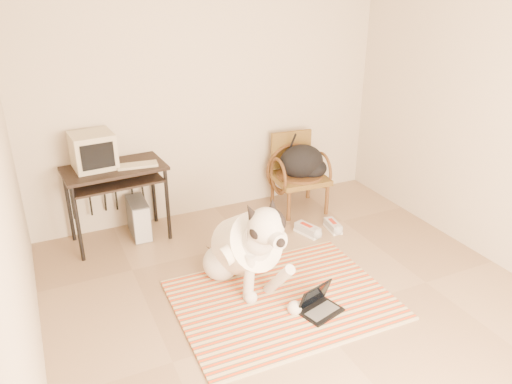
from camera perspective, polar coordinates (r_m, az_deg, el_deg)
floor at (r=4.17m, az=6.60°, el=-14.10°), size 4.50×4.50×0.00m
wall_back at (r=5.45m, az=-5.27°, el=11.11°), size 4.50×0.00×4.50m
wall_left at (r=3.01m, az=-26.60°, el=-2.48°), size 0.00×4.50×4.50m
rug at (r=4.33m, az=3.06°, el=-12.16°), size 1.79×1.38×0.02m
dog at (r=4.32m, az=-1.09°, el=-6.31°), size 0.63×1.30×0.95m
laptop at (r=4.18m, az=7.17°, el=-12.65°), size 0.38×0.32×0.23m
computer_desk at (r=5.09m, az=-15.79°, el=1.54°), size 1.00×0.60×0.81m
crt_monitor at (r=5.04m, az=-18.12°, el=4.51°), size 0.42×0.40×0.35m
desk_keyboard at (r=5.01m, az=-13.40°, el=2.99°), size 0.40×0.19×0.03m
pc_tower at (r=5.34m, az=-13.26°, el=-2.91°), size 0.19×0.43×0.39m
rattan_chair at (r=5.74m, az=4.81°, el=2.25°), size 0.61×0.59×0.87m
backpack at (r=5.65m, az=5.47°, el=3.35°), size 0.53×0.42×0.38m
sneaker_left at (r=5.31m, az=5.91°, el=-4.35°), size 0.20×0.32×0.10m
sneaker_right at (r=5.44m, az=8.77°, el=-3.88°), size 0.14×0.28×0.09m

